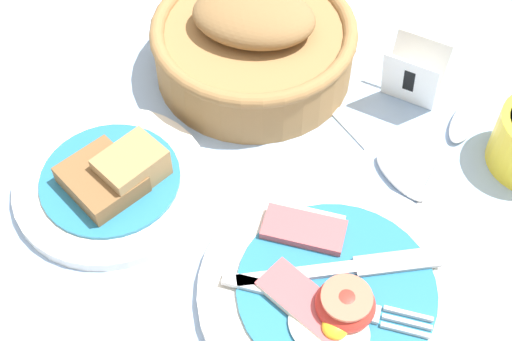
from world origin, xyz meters
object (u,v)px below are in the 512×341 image
bread_plate (113,180)px  teaspoon_by_saucer (384,159)px  breakfast_plate (334,292)px  bread_basket (254,43)px  number_card (413,75)px  teaspoon_near_cup (456,138)px

bread_plate → teaspoon_by_saucer: size_ratio=1.08×
breakfast_plate → bread_basket: 0.30m
bread_plate → number_card: (0.21, 0.26, 0.02)m
bread_basket → number_card: bread_basket is taller
breakfast_plate → bread_plate: 0.24m
teaspoon_near_cup → number_card: bearing=64.7°
bread_plate → teaspoon_near_cup: (0.28, 0.22, -0.01)m
breakfast_plate → bread_basket: bearing=133.1°
breakfast_plate → number_card: number_card is taller
breakfast_plate → number_card: (-0.03, 0.26, 0.03)m
breakfast_plate → bread_plate: bread_plate is taller
number_card → teaspoon_by_saucer: (0.01, -0.09, -0.03)m
bread_plate → teaspoon_near_cup: bearing=38.7°
teaspoon_by_saucer → breakfast_plate: bearing=-54.4°
bread_plate → teaspoon_near_cup: size_ratio=1.00×
bread_basket → number_card: (0.17, 0.04, -0.00)m
bread_plate → bread_basket: bread_basket is taller
number_card → breakfast_plate: bearing=-84.0°
breakfast_plate → number_card: size_ratio=3.37×
bread_plate → teaspoon_by_saucer: (0.22, 0.16, -0.01)m
teaspoon_by_saucer → teaspoon_near_cup: same height
bread_plate → teaspoon_near_cup: bread_plate is taller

